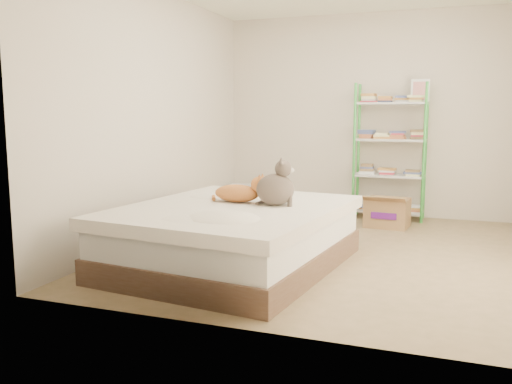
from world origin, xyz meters
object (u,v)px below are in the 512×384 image
at_px(orange_cat, 237,191).
at_px(shelf_unit, 390,149).
at_px(cardboard_box, 387,212).
at_px(bed, 233,236).
at_px(grey_cat, 275,183).
at_px(white_bin, 241,198).

bearing_deg(orange_cat, shelf_unit, 66.93).
bearing_deg(orange_cat, cardboard_box, 60.56).
distance_m(shelf_unit, cardboard_box, 0.89).
height_order(orange_cat, shelf_unit, shelf_unit).
relative_size(bed, grey_cat, 5.73).
xyz_separation_m(bed, shelf_unit, (1.02, 2.69, 0.62)).
height_order(cardboard_box, white_bin, cardboard_box).
xyz_separation_m(orange_cat, shelf_unit, (1.06, 2.50, 0.25)).
relative_size(orange_cat, shelf_unit, 0.28).
distance_m(orange_cat, white_bin, 2.51).
distance_m(orange_cat, cardboard_box, 2.31).
xyz_separation_m(bed, grey_cat, (0.34, 0.13, 0.47)).
xyz_separation_m(grey_cat, white_bin, (-1.26, 2.37, -0.55)).
xyz_separation_m(bed, orange_cat, (-0.04, 0.19, 0.37)).
bearing_deg(orange_cat, grey_cat, -8.99).
xyz_separation_m(grey_cat, shelf_unit, (0.68, 2.56, 0.15)).
relative_size(bed, cardboard_box, 4.39).
height_order(grey_cat, cardboard_box, grey_cat).
xyz_separation_m(shelf_unit, white_bin, (-1.94, -0.19, -0.70)).
distance_m(bed, grey_cat, 0.59).
relative_size(bed, white_bin, 6.14).
xyz_separation_m(grey_cat, cardboard_box, (0.73, 2.03, -0.56)).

